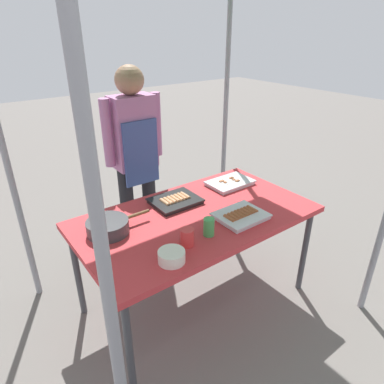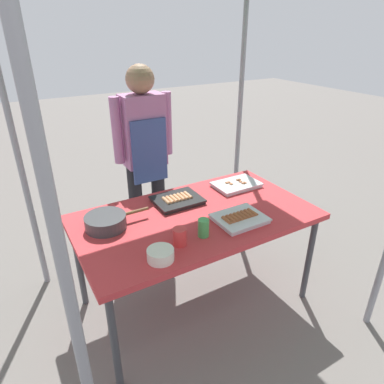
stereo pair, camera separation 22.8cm
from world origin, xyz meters
The scene contains 10 objects.
ground_plane centered at (0.00, 0.00, 0.00)m, with size 18.00×18.00×0.00m, color #66605B.
stall_table centered at (0.00, 0.00, 0.70)m, with size 1.60×0.90×0.75m.
tray_grilled_sausages centered at (-0.02, 0.22, 0.77)m, with size 0.34×0.27×0.05m.
tray_meat_skewers centered at (0.51, 0.22, 0.77)m, with size 0.36×0.24×0.04m.
tray_pork_links centered at (0.21, -0.21, 0.77)m, with size 0.32×0.27×0.05m.
cooking_wok centered at (-0.57, 0.15, 0.80)m, with size 0.42×0.26×0.08m.
condiment_bowl centered at (-0.42, -0.33, 0.78)m, with size 0.15×0.15×0.07m, color silver.
drink_cup_near_edge centered at (-0.26, -0.25, 0.80)m, with size 0.08×0.08×0.11m, color red.
drink_cup_by_wok centered at (-0.09, -0.24, 0.81)m, with size 0.07×0.07×0.11m, color #3F994C.
vendor_woman centered at (0.00, 0.84, 0.98)m, with size 0.52×0.23×1.64m.
Camera 1 is at (-1.22, -1.59, 1.90)m, focal length 31.95 mm.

